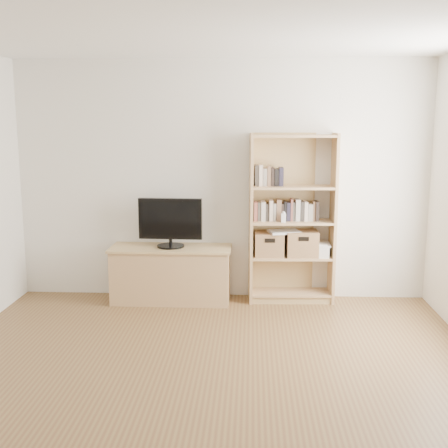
# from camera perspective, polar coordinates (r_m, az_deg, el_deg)

# --- Properties ---
(floor) EXTENTS (4.50, 5.00, 0.01)m
(floor) POSITION_cam_1_polar(r_m,az_deg,el_deg) (4.13, -2.20, -17.79)
(floor) COLOR brown
(floor) RESTS_ON ground
(back_wall) EXTENTS (4.50, 0.02, 2.60)m
(back_wall) POSITION_cam_1_polar(r_m,az_deg,el_deg) (6.16, -0.26, 4.41)
(back_wall) COLOR silver
(back_wall) RESTS_ON floor
(front_wall) EXTENTS (4.50, 0.02, 2.60)m
(front_wall) POSITION_cam_1_polar(r_m,az_deg,el_deg) (1.34, -12.56, -19.14)
(front_wall) COLOR silver
(front_wall) RESTS_ON floor
(ceiling) EXTENTS (4.50, 5.00, 0.01)m
(ceiling) POSITION_cam_1_polar(r_m,az_deg,el_deg) (3.69, -2.51, 20.57)
(ceiling) COLOR white
(ceiling) RESTS_ON back_wall
(tv_stand) EXTENTS (1.27, 0.48, 0.58)m
(tv_stand) POSITION_cam_1_polar(r_m,az_deg,el_deg) (6.17, -5.38, -5.18)
(tv_stand) COLOR tan
(tv_stand) RESTS_ON floor
(bookshelf) EXTENTS (0.93, 0.37, 1.82)m
(bookshelf) POSITION_cam_1_polar(r_m,az_deg,el_deg) (6.06, 6.92, 0.53)
(bookshelf) COLOR tan
(bookshelf) RESTS_ON floor
(television) EXTENTS (0.68, 0.08, 0.54)m
(television) POSITION_cam_1_polar(r_m,az_deg,el_deg) (6.04, -5.47, 0.16)
(television) COLOR black
(television) RESTS_ON tv_stand
(books_row_mid) EXTENTS (0.84, 0.24, 0.22)m
(books_row_mid) POSITION_cam_1_polar(r_m,az_deg,el_deg) (6.07, 6.92, 1.41)
(books_row_mid) COLOR brown
(books_row_mid) RESTS_ON bookshelf
(books_row_upper) EXTENTS (0.37, 0.14, 0.20)m
(books_row_upper) POSITION_cam_1_polar(r_m,az_deg,el_deg) (6.00, 5.07, 4.83)
(books_row_upper) COLOR brown
(books_row_upper) RESTS_ON bookshelf
(baby_monitor) EXTENTS (0.05, 0.03, 0.10)m
(baby_monitor) POSITION_cam_1_polar(r_m,az_deg,el_deg) (5.95, 6.07, 0.62)
(baby_monitor) COLOR white
(baby_monitor) RESTS_ON bookshelf
(basket_left) EXTENTS (0.32, 0.27, 0.25)m
(basket_left) POSITION_cam_1_polar(r_m,az_deg,el_deg) (6.09, 4.60, -2.05)
(basket_left) COLOR #8E6140
(basket_left) RESTS_ON bookshelf
(basket_right) EXTENTS (0.35, 0.29, 0.27)m
(basket_right) POSITION_cam_1_polar(r_m,az_deg,el_deg) (6.12, 7.91, -1.95)
(basket_right) COLOR #8E6140
(basket_right) RESTS_ON bookshelf
(laptop) EXTENTS (0.37, 0.30, 0.03)m
(laptop) POSITION_cam_1_polar(r_m,az_deg,el_deg) (6.06, 6.12, -0.78)
(laptop) COLOR silver
(laptop) RESTS_ON basket_left
(magazine_stack) EXTENTS (0.20, 0.28, 0.12)m
(magazine_stack) POSITION_cam_1_polar(r_m,az_deg,el_deg) (6.17, 9.76, -2.64)
(magazine_stack) COLOR silver
(magazine_stack) RESTS_ON bookshelf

